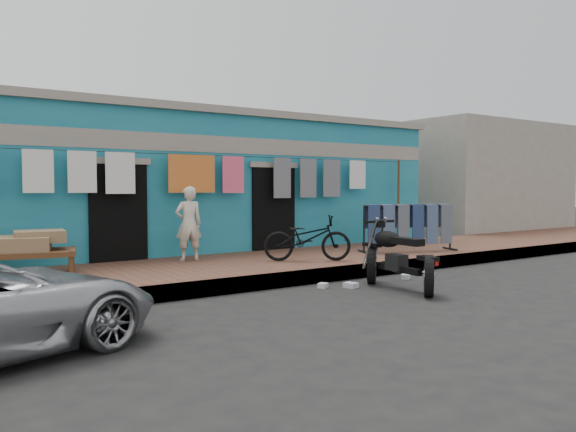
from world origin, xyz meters
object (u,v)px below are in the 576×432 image
at_px(bicycle, 307,233).
at_px(jeans_rack, 408,227).
at_px(charpoy, 10,255).
at_px(seated_person, 189,224).
at_px(motorcycle, 399,256).

bearing_deg(bicycle, jeans_rack, -57.95).
relative_size(charpoy, jeans_rack, 0.98).
xyz_separation_m(seated_person, motorcycle, (2.07, -3.50, -0.41)).
bearing_deg(charpoy, jeans_rack, -7.67).
bearing_deg(charpoy, seated_person, 4.54).
xyz_separation_m(bicycle, jeans_rack, (2.78, 0.05, 0.00)).
xyz_separation_m(bicycle, motorcycle, (0.23, -2.16, -0.23)).
xyz_separation_m(seated_person, bicycle, (1.84, -1.34, -0.18)).
bearing_deg(jeans_rack, motorcycle, -138.99).
distance_m(seated_person, motorcycle, 4.09).
height_order(charpoy, jeans_rack, jeans_rack).
relative_size(motorcycle, jeans_rack, 0.77).
distance_m(motorcycle, charpoy, 6.14).
bearing_deg(bicycle, charpoy, 108.73).
distance_m(seated_person, charpoy, 3.17).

